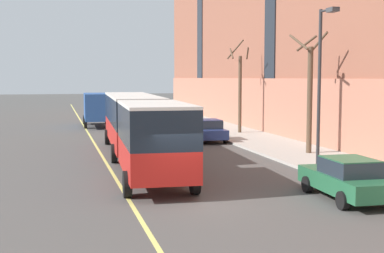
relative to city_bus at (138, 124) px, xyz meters
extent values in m
plane|color=#4C4947|center=(0.26, -9.65, -2.01)|extent=(260.00, 260.00, 0.00)
cube|color=#ADA89E|center=(9.60, -6.65, -1.94)|extent=(4.85, 160.00, 0.15)
cube|color=red|center=(0.17, 3.59, -0.78)|extent=(3.16, 12.25, 1.22)
cube|color=black|center=(0.17, 3.59, 0.57)|extent=(3.18, 12.25, 1.49)
cube|color=silver|center=(0.17, 3.59, 1.37)|extent=(3.19, 12.25, 0.12)
cube|color=#19232D|center=(0.47, 9.69, 0.42)|extent=(2.37, 0.19, 1.11)
cube|color=orange|center=(0.47, 9.70, 1.13)|extent=(1.80, 0.15, 0.28)
cube|color=black|center=(0.47, 9.71, -1.29)|extent=(2.53, 0.24, 0.24)
cube|color=white|center=(-0.43, 9.75, -1.04)|extent=(0.28, 0.07, 0.18)
cube|color=white|center=(1.37, 9.66, -1.04)|extent=(0.28, 0.07, 0.18)
cylinder|color=#595651|center=(-0.14, -2.97, -0.04)|extent=(2.49, 1.12, 2.45)
cube|color=red|center=(-0.32, -6.61, -0.78)|extent=(2.88, 6.41, 1.22)
cube|color=black|center=(-0.32, -6.61, 0.57)|extent=(2.89, 6.41, 1.49)
cube|color=silver|center=(-0.32, -6.61, 1.37)|extent=(2.90, 6.41, 0.12)
cylinder|color=black|center=(-0.91, 7.90, -1.51)|extent=(0.35, 1.01, 1.00)
cylinder|color=black|center=(1.67, 7.78, -1.51)|extent=(0.35, 1.01, 1.00)
cylinder|color=black|center=(-1.29, 0.02, -1.51)|extent=(0.35, 1.01, 1.00)
cylinder|color=black|center=(1.28, -0.11, -1.51)|extent=(0.35, 1.01, 1.00)
cylinder|color=black|center=(-1.69, -8.28, -1.51)|extent=(0.35, 1.01, 1.00)
cylinder|color=black|center=(0.88, -8.40, -1.51)|extent=(0.35, 1.01, 1.00)
cube|color=#23603D|center=(6.06, -10.60, -1.37)|extent=(1.98, 4.61, 0.64)
cube|color=#232D38|center=(6.06, -10.83, -0.77)|extent=(1.67, 2.10, 0.56)
cube|color=#23603D|center=(6.06, -10.83, -0.47)|extent=(1.63, 2.01, 0.04)
cylinder|color=black|center=(5.22, -9.16, -1.69)|extent=(0.24, 0.65, 0.64)
cylinder|color=black|center=(7.01, -9.22, -1.69)|extent=(0.24, 0.65, 0.64)
cylinder|color=black|center=(5.12, -11.98, -1.69)|extent=(0.24, 0.65, 0.64)
cube|color=silver|center=(5.86, 18.12, -1.37)|extent=(1.87, 4.66, 0.64)
cube|color=#232D38|center=(5.87, 17.89, -0.77)|extent=(1.59, 2.12, 0.56)
cube|color=silver|center=(5.87, 17.89, -0.47)|extent=(1.55, 2.03, 0.04)
cylinder|color=black|center=(4.97, 19.53, -1.69)|extent=(0.24, 0.65, 0.64)
cylinder|color=black|center=(6.67, 19.58, -1.69)|extent=(0.24, 0.65, 0.64)
cylinder|color=black|center=(5.06, 16.67, -1.69)|extent=(0.24, 0.65, 0.64)
cylinder|color=black|center=(6.75, 16.72, -1.69)|extent=(0.24, 0.65, 0.64)
cube|color=navy|center=(6.08, 7.90, -1.37)|extent=(1.97, 4.65, 0.64)
cube|color=#232D38|center=(6.07, 7.68, -0.77)|extent=(1.67, 2.12, 0.56)
cube|color=navy|center=(6.07, 7.68, -0.47)|extent=(1.63, 2.02, 0.04)
cylinder|color=black|center=(5.23, 9.36, -1.69)|extent=(0.24, 0.65, 0.64)
cylinder|color=black|center=(7.02, 9.30, -1.69)|extent=(0.24, 0.65, 0.64)
cylinder|color=black|center=(5.14, 6.51, -1.69)|extent=(0.24, 0.65, 0.64)
cylinder|color=black|center=(6.93, 6.45, -1.69)|extent=(0.24, 0.65, 0.64)
cube|color=#285199|center=(-0.61, 20.46, -0.14)|extent=(2.37, 5.30, 2.35)
cube|color=#285199|center=(-0.49, 24.13, -0.76)|extent=(2.14, 1.77, 1.60)
cube|color=#1E2833|center=(-0.46, 25.01, -0.51)|extent=(1.87, 0.14, 0.80)
cylinder|color=black|center=(-1.54, 24.16, -1.59)|extent=(0.29, 0.85, 0.84)
cylinder|color=black|center=(0.55, 24.09, -1.59)|extent=(0.29, 0.85, 0.84)
cylinder|color=black|center=(-1.68, 19.78, -1.59)|extent=(0.29, 0.85, 0.84)
cylinder|color=black|center=(0.41, 19.71, -1.59)|extent=(0.29, 0.85, 0.84)
cylinder|color=brown|center=(9.85, -0.08, 1.17)|extent=(0.31, 0.31, 6.06)
cylinder|color=brown|center=(10.46, 0.08, 4.49)|extent=(0.48, 1.34, 1.10)
cylinder|color=brown|center=(9.89, 0.50, 4.42)|extent=(1.25, 0.22, 0.96)
cylinder|color=brown|center=(9.04, -0.22, 4.43)|extent=(0.45, 1.71, 0.98)
cylinder|color=brown|center=(9.85, 11.79, 1.13)|extent=(0.27, 0.27, 5.99)
cylinder|color=brown|center=(10.40, 11.64, 4.34)|extent=(0.43, 1.19, 0.93)
cylinder|color=brown|center=(9.70, 12.50, 4.68)|extent=(1.52, 0.44, 1.59)
cylinder|color=brown|center=(9.18, 11.91, 4.32)|extent=(0.36, 1.43, 0.89)
cylinder|color=#2D2D30|center=(7.78, -5.11, 1.87)|extent=(0.16, 0.16, 7.46)
cylinder|color=#2D2D30|center=(7.78, -5.66, 5.50)|extent=(0.10, 1.10, 0.10)
cube|color=#3D3D3F|center=(7.78, -6.21, 5.45)|extent=(0.36, 0.60, 0.20)
cube|color=#E0D66B|center=(-1.70, -6.65, -2.01)|extent=(0.16, 140.00, 0.01)
camera|label=1|loc=(-4.24, -27.91, 2.46)|focal=50.00mm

